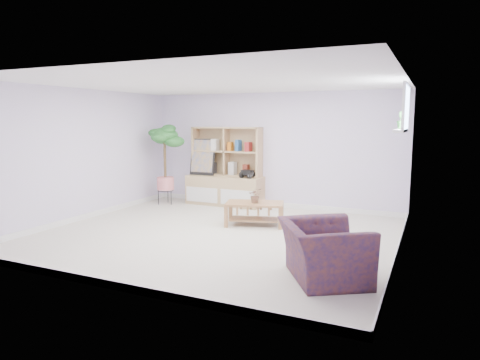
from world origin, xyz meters
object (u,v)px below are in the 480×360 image
at_px(storage_unit, 225,166).
at_px(floor_tree, 165,165).
at_px(coffee_table, 255,214).
at_px(armchair, 324,247).

height_order(storage_unit, floor_tree, floor_tree).
bearing_deg(storage_unit, floor_tree, -159.23).
xyz_separation_m(storage_unit, coffee_table, (1.30, -1.43, -0.64)).
height_order(coffee_table, floor_tree, floor_tree).
bearing_deg(floor_tree, storage_unit, 20.77).
relative_size(coffee_table, armchair, 0.97).
bearing_deg(coffee_table, storage_unit, 115.93).
distance_m(storage_unit, floor_tree, 1.30).
relative_size(floor_tree, armchair, 1.71).
distance_m(coffee_table, floor_tree, 2.77).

